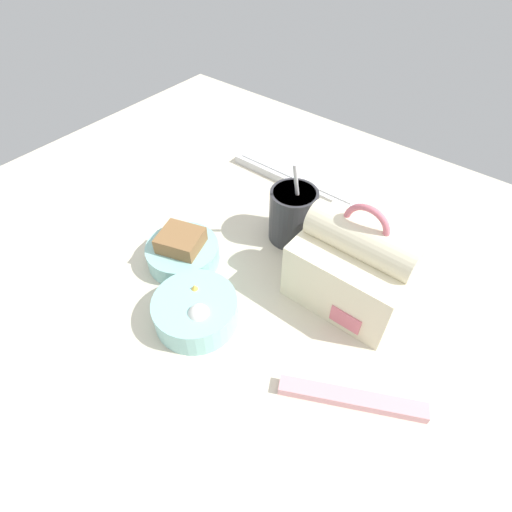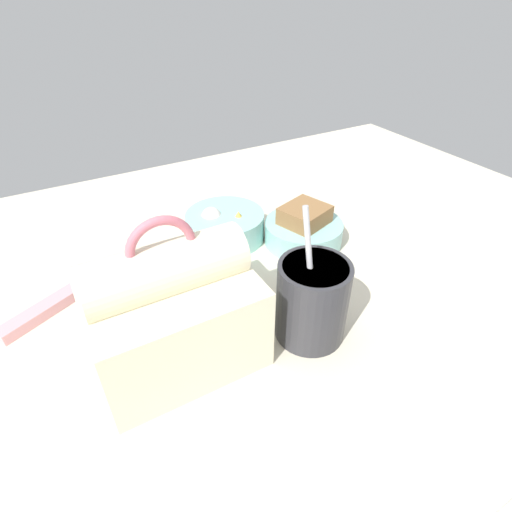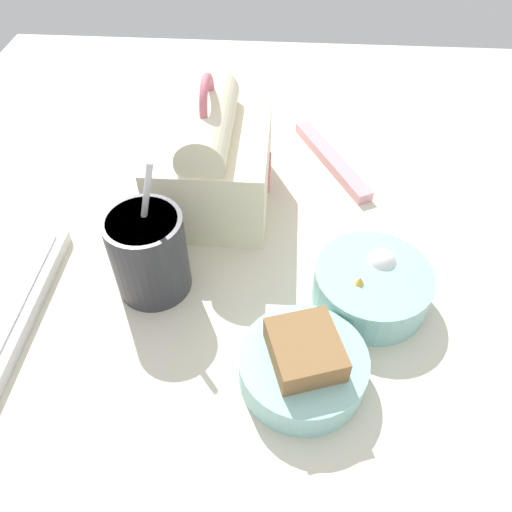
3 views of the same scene
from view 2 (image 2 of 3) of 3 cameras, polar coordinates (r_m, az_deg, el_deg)
name	(u,v)px [view 2 (image 2 of 3)]	position (r cm, az deg, el deg)	size (l,w,h in cm)	color
desk_surface	(273,299)	(60.49, 2.52, -6.11)	(140.00, 110.00, 2.00)	beige
keyboard	(489,410)	(52.01, 30.38, -18.41)	(32.72, 13.21, 2.10)	silver
lunch_bag	(172,310)	(47.92, -11.93, -7.57)	(18.72, 15.61, 19.48)	#EFE5C1
soup_cup	(312,300)	(50.64, 7.97, -6.20)	(9.03, 9.03, 18.31)	#333338
bento_bowl_sandwich	(304,229)	(70.07, 6.81, 3.78)	(13.47, 13.47, 6.99)	#93D1CC
bento_bowl_snacks	(225,225)	(70.99, -4.38, 4.41)	(13.81, 13.81, 6.12)	#93D1CC
chopstick_case	(70,294)	(64.52, -25.08, -4.95)	(19.70, 11.56, 1.60)	pink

